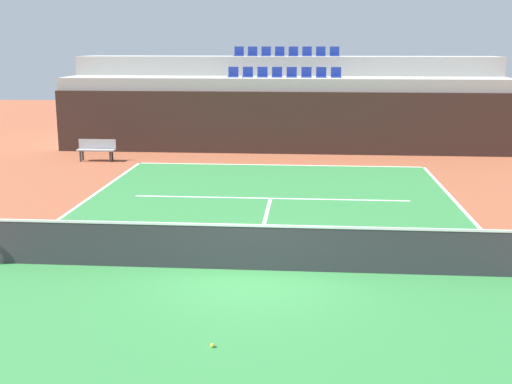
% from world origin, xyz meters
% --- Properties ---
extents(ground_plane, '(80.00, 80.00, 0.00)m').
position_xyz_m(ground_plane, '(0.00, 0.00, 0.00)').
color(ground_plane, brown).
extents(court_surface, '(11.00, 24.00, 0.01)m').
position_xyz_m(court_surface, '(0.00, 0.00, 0.01)').
color(court_surface, '#2D7238').
rests_on(court_surface, ground_plane).
extents(baseline_far, '(11.00, 0.10, 0.00)m').
position_xyz_m(baseline_far, '(0.00, 11.95, 0.01)').
color(baseline_far, white).
rests_on(baseline_far, court_surface).
extents(service_line_far, '(8.26, 0.10, 0.00)m').
position_xyz_m(service_line_far, '(0.00, 6.40, 0.01)').
color(service_line_far, white).
rests_on(service_line_far, court_surface).
extents(centre_service_line, '(0.10, 6.40, 0.00)m').
position_xyz_m(centre_service_line, '(0.00, 3.20, 0.01)').
color(centre_service_line, white).
rests_on(centre_service_line, court_surface).
extents(back_wall, '(19.38, 0.30, 2.59)m').
position_xyz_m(back_wall, '(0.00, 14.75, 1.30)').
color(back_wall, black).
rests_on(back_wall, ground_plane).
extents(stands_tier_lower, '(19.38, 2.40, 3.12)m').
position_xyz_m(stands_tier_lower, '(0.00, 16.10, 1.56)').
color(stands_tier_lower, '#9E9E99').
rests_on(stands_tier_lower, ground_plane).
extents(stands_tier_upper, '(19.38, 2.40, 3.98)m').
position_xyz_m(stands_tier_upper, '(0.00, 18.50, 1.99)').
color(stands_tier_upper, '#9E9E99').
rests_on(stands_tier_upper, ground_plane).
extents(seating_row_lower, '(4.91, 0.44, 0.44)m').
position_xyz_m(seating_row_lower, '(-0.00, 16.19, 3.24)').
color(seating_row_lower, navy).
rests_on(seating_row_lower, stands_tier_lower).
extents(seating_row_upper, '(4.91, 0.44, 0.44)m').
position_xyz_m(seating_row_upper, '(-0.00, 18.59, 4.10)').
color(seating_row_upper, navy).
rests_on(seating_row_upper, stands_tier_upper).
extents(tennis_net, '(11.08, 0.08, 1.07)m').
position_xyz_m(tennis_net, '(0.00, 0.00, 0.51)').
color(tennis_net, black).
rests_on(tennis_net, court_surface).
extents(player_bench, '(1.50, 0.40, 0.85)m').
position_xyz_m(player_bench, '(-7.26, 12.36, 0.51)').
color(player_bench, '#99999E').
rests_on(player_bench, ground_plane).
extents(tennis_ball_0, '(0.07, 0.07, 0.07)m').
position_xyz_m(tennis_ball_0, '(-0.30, -3.55, 0.04)').
color(tennis_ball_0, '#CCE033').
rests_on(tennis_ball_0, court_surface).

